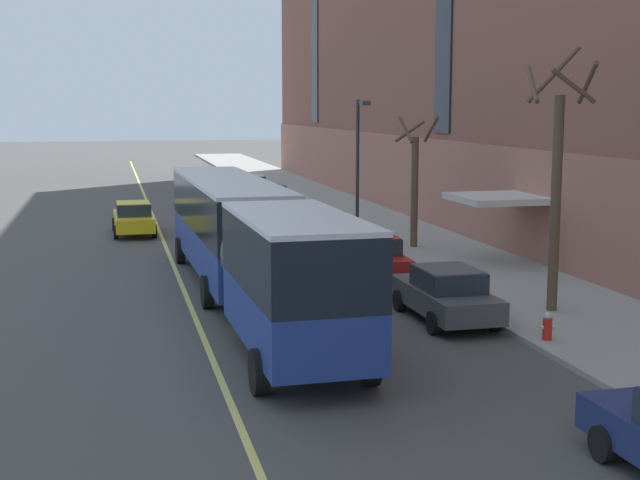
{
  "coord_description": "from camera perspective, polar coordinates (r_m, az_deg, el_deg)",
  "views": [
    {
      "loc": [
        -4.02,
        -27.26,
        6.07
      ],
      "look_at": [
        2.48,
        0.18,
        1.8
      ],
      "focal_mm": 50.0,
      "sensor_mm": 36.0,
      "label": 1
    }
  ],
  "objects": [
    {
      "name": "street_tree_mid_block",
      "position": [
        26.41,
        14.91,
        3.69
      ],
      "size": [
        2.04,
        2.0,
        7.62
      ],
      "color": "brown",
      "rests_on": "sidewalk"
    },
    {
      "name": "fire_hydrant",
      "position": [
        23.5,
        14.35,
        -5.39
      ],
      "size": [
        0.42,
        0.24,
        0.72
      ],
      "color": "red",
      "rests_on": "sidewalk"
    },
    {
      "name": "sidewalk",
      "position": [
        33.5,
        9.84,
        -1.83
      ],
      "size": [
        5.62,
        160.0,
        0.15
      ],
      "primitive_type": "cube",
      "color": "#9E9B93",
      "rests_on": "ground"
    },
    {
      "name": "street_tree_far_uptown",
      "position": [
        37.63,
        6.09,
        3.73
      ],
      "size": [
        1.5,
        1.49,
        5.52
      ],
      "color": "brown",
      "rests_on": "sidewalk"
    },
    {
      "name": "street_lamp",
      "position": [
        39.76,
        2.52,
        5.6
      ],
      "size": [
        0.36,
        1.48,
        6.17
      ],
      "color": "#2D2D30",
      "rests_on": "sidewalk"
    },
    {
      "name": "lane_centerline",
      "position": [
        30.95,
        -8.87,
        -2.8
      ],
      "size": [
        0.16,
        140.0,
        0.01
      ],
      "primitive_type": "cube",
      "color": "#E0D66B",
      "rests_on": "ground"
    },
    {
      "name": "parked_car_green_0",
      "position": [
        51.72,
        -3.29,
        2.73
      ],
      "size": [
        2.01,
        4.64,
        1.56
      ],
      "color": "#23603D",
      "rests_on": "ground"
    },
    {
      "name": "taxi_cab",
      "position": [
        43.14,
        -11.85,
        1.39
      ],
      "size": [
        2.0,
        4.79,
        1.56
      ],
      "color": "yellow",
      "rests_on": "ground"
    },
    {
      "name": "parked_car_champagne_7",
      "position": [
        43.99,
        -1.55,
        1.7
      ],
      "size": [
        2.04,
        4.78,
        1.56
      ],
      "color": "#BCAD89",
      "rests_on": "ground"
    },
    {
      "name": "parked_car_black_3",
      "position": [
        37.73,
        0.69,
        0.56
      ],
      "size": [
        2.03,
        4.74,
        1.56
      ],
      "color": "black",
      "rests_on": "ground"
    },
    {
      "name": "ground_plane",
      "position": [
        28.22,
        -4.83,
        -3.84
      ],
      "size": [
        260.0,
        260.0,
        0.0
      ],
      "primitive_type": "plane",
      "color": "#4C4947"
    },
    {
      "name": "parked_car_silver_4",
      "position": [
        58.61,
        -4.39,
        3.41
      ],
      "size": [
        2.1,
        4.47,
        1.56
      ],
      "color": "#B7B7BC",
      "rests_on": "ground"
    },
    {
      "name": "parked_car_red_5",
      "position": [
        31.56,
        3.28,
        -1.05
      ],
      "size": [
        2.17,
        4.82,
        1.56
      ],
      "color": "#B21E19",
      "rests_on": "ground"
    },
    {
      "name": "parked_car_darkgray_2",
      "position": [
        25.52,
        8.05,
        -3.43
      ],
      "size": [
        2.0,
        4.62,
        1.56
      ],
      "color": "#4C4C51",
      "rests_on": "ground"
    },
    {
      "name": "city_bus",
      "position": [
        27.08,
        -4.76,
        0.13
      ],
      "size": [
        3.14,
        19.86,
        3.6
      ],
      "color": "navy",
      "rests_on": "ground"
    }
  ]
}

